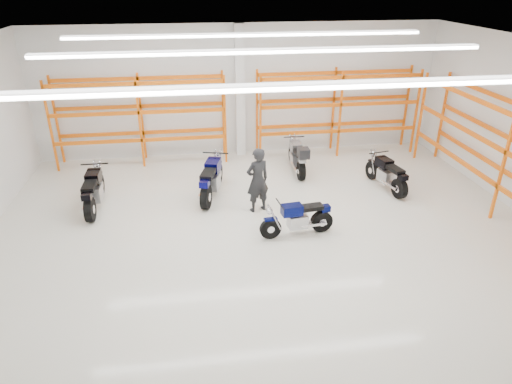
{
  "coord_description": "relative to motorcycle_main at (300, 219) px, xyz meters",
  "views": [
    {
      "loc": [
        -1.72,
        -9.74,
        5.94
      ],
      "look_at": [
        -0.22,
        0.5,
        0.97
      ],
      "focal_mm": 32.0,
      "sensor_mm": 36.0,
      "label": 1
    }
  ],
  "objects": [
    {
      "name": "ground",
      "position": [
        -0.8,
        0.08,
        -0.44
      ],
      "size": [
        14.0,
        14.0,
        0.0
      ],
      "primitive_type": "plane",
      "color": "beige",
      "rests_on": "ground"
    },
    {
      "name": "room_shell",
      "position": [
        -0.8,
        0.11,
        2.84
      ],
      "size": [
        14.02,
        12.02,
        4.51
      ],
      "color": "silver",
      "rests_on": "ground"
    },
    {
      "name": "motorcycle_main",
      "position": [
        0.0,
        0.0,
        0.0
      ],
      "size": [
        1.9,
        0.63,
        0.93
      ],
      "color": "black",
      "rests_on": "ground"
    },
    {
      "name": "motorcycle_back_a",
      "position": [
        -5.32,
        2.17,
        0.08
      ],
      "size": [
        0.75,
        2.26,
        1.11
      ],
      "color": "black",
      "rests_on": "ground"
    },
    {
      "name": "motorcycle_back_b",
      "position": [
        -2.06,
        2.45,
        0.1
      ],
      "size": [
        1.0,
        2.3,
        1.15
      ],
      "color": "black",
      "rests_on": "ground"
    },
    {
      "name": "motorcycle_back_c",
      "position": [
        0.83,
        3.85,
        0.1
      ],
      "size": [
        0.7,
        2.18,
        1.12
      ],
      "color": "black",
      "rests_on": "ground"
    },
    {
      "name": "motorcycle_back_d",
      "position": [
        3.22,
        2.21,
        0.04
      ],
      "size": [
        0.71,
        2.04,
        1.01
      ],
      "color": "black",
      "rests_on": "ground"
    },
    {
      "name": "standing_man",
      "position": [
        -0.85,
        1.43,
        0.47
      ],
      "size": [
        0.77,
        0.64,
        1.82
      ],
      "primitive_type": "imported",
      "rotation": [
        0.0,
        0.0,
        3.49
      ],
      "color": "black",
      "rests_on": "ground"
    },
    {
      "name": "structural_column",
      "position": [
        -0.8,
        5.9,
        1.81
      ],
      "size": [
        0.32,
        0.32,
        4.5
      ],
      "primitive_type": "cube",
      "color": "white",
      "rests_on": "ground"
    },
    {
      "name": "pallet_racking_back_left",
      "position": [
        -4.2,
        5.56,
        1.35
      ],
      "size": [
        5.67,
        0.87,
        3.0
      ],
      "color": "#EF480E",
      "rests_on": "ground"
    },
    {
      "name": "pallet_racking_back_right",
      "position": [
        2.6,
        5.56,
        1.35
      ],
      "size": [
        5.67,
        0.87,
        3.0
      ],
      "color": "#EF480E",
      "rests_on": "ground"
    }
  ]
}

